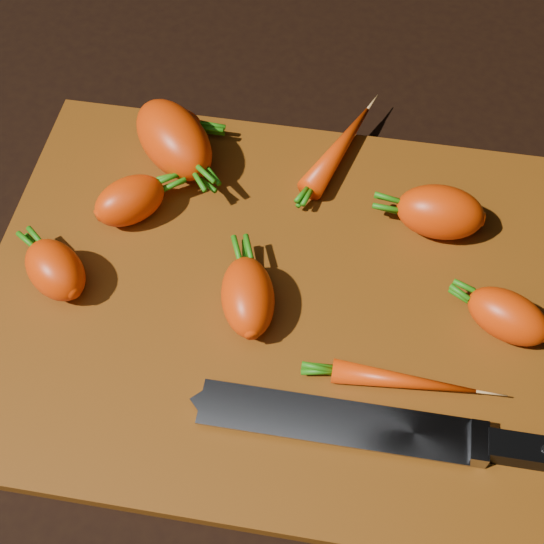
# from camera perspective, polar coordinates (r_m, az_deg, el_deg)

# --- Properties ---
(ground) EXTENTS (2.00, 2.00, 0.01)m
(ground) POSITION_cam_1_polar(r_m,az_deg,el_deg) (0.67, -0.14, -2.36)
(ground) COLOR black
(cutting_board) EXTENTS (0.50, 0.40, 0.01)m
(cutting_board) POSITION_cam_1_polar(r_m,az_deg,el_deg) (0.66, -0.14, -1.87)
(cutting_board) COLOR #5E310B
(cutting_board) RESTS_ON ground
(carrot_0) EXTENTS (0.08, 0.08, 0.04)m
(carrot_0) POSITION_cam_1_polar(r_m,az_deg,el_deg) (0.70, -10.66, 5.31)
(carrot_0) COLOR #EF3E09
(carrot_0) RESTS_ON cutting_board
(carrot_1) EXTENTS (0.08, 0.08, 0.04)m
(carrot_1) POSITION_cam_1_polar(r_m,az_deg,el_deg) (0.67, -16.00, 0.16)
(carrot_1) COLOR #EF3E09
(carrot_1) RESTS_ON cutting_board
(carrot_2) EXTENTS (0.11, 0.11, 0.06)m
(carrot_2) POSITION_cam_1_polar(r_m,az_deg,el_deg) (0.73, -7.40, 9.87)
(carrot_2) COLOR #EF3E09
(carrot_2) RESTS_ON cutting_board
(carrot_3) EXTENTS (0.06, 0.08, 0.04)m
(carrot_3) POSITION_cam_1_polar(r_m,az_deg,el_deg) (0.63, -1.83, -1.89)
(carrot_3) COLOR #EF3E09
(carrot_3) RESTS_ON cutting_board
(carrot_4) EXTENTS (0.08, 0.05, 0.05)m
(carrot_4) POSITION_cam_1_polar(r_m,az_deg,el_deg) (0.69, 12.55, 4.42)
(carrot_4) COLOR #EF3E09
(carrot_4) RESTS_ON cutting_board
(carrot_5) EXTENTS (0.05, 0.03, 0.03)m
(carrot_5) POSITION_cam_1_polar(r_m,az_deg,el_deg) (0.77, -7.14, 11.03)
(carrot_5) COLOR #EF3E09
(carrot_5) RESTS_ON cutting_board
(carrot_6) EXTENTS (0.08, 0.07, 0.04)m
(carrot_6) POSITION_cam_1_polar(r_m,az_deg,el_deg) (0.65, 17.34, -3.19)
(carrot_6) COLOR #EF3E09
(carrot_6) RESTS_ON cutting_board
(carrot_7) EXTENTS (0.07, 0.12, 0.03)m
(carrot_7) POSITION_cam_1_polar(r_m,az_deg,el_deg) (0.75, 5.10, 9.27)
(carrot_7) COLOR #EF3E09
(carrot_7) RESTS_ON cutting_board
(carrot_8) EXTENTS (0.11, 0.02, 0.02)m
(carrot_8) POSITION_cam_1_polar(r_m,az_deg,el_deg) (0.61, 9.86, -8.08)
(carrot_8) COLOR #EF3E09
(carrot_8) RESTS_ON cutting_board
(knife) EXTENTS (0.34, 0.04, 0.02)m
(knife) POSITION_cam_1_polar(r_m,az_deg,el_deg) (0.59, 6.63, -11.40)
(knife) COLOR gray
(knife) RESTS_ON cutting_board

